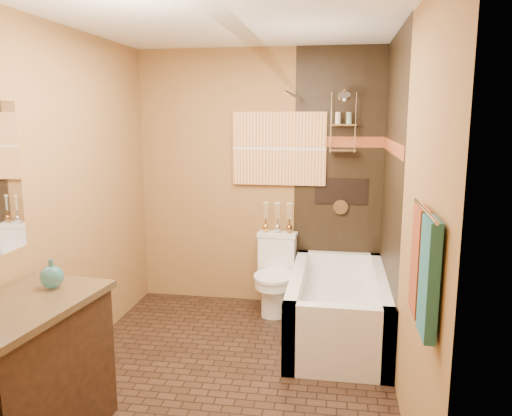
% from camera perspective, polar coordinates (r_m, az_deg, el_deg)
% --- Properties ---
extents(floor, '(3.00, 3.00, 0.00)m').
position_cam_1_polar(floor, '(3.87, -3.33, -18.25)').
color(floor, black).
rests_on(floor, ground).
extents(wall_left, '(0.02, 3.00, 2.50)m').
position_cam_1_polar(wall_left, '(3.90, -21.03, 0.76)').
color(wall_left, olive).
rests_on(wall_left, floor).
extents(wall_right, '(0.02, 3.00, 2.50)m').
position_cam_1_polar(wall_right, '(3.40, 16.61, -0.33)').
color(wall_right, olive).
rests_on(wall_right, floor).
extents(wall_back, '(2.40, 0.02, 2.50)m').
position_cam_1_polar(wall_back, '(4.91, 0.34, 3.34)').
color(wall_back, olive).
rests_on(wall_back, floor).
extents(wall_front, '(2.40, 0.02, 2.50)m').
position_cam_1_polar(wall_front, '(2.06, -12.93, -7.08)').
color(wall_front, olive).
rests_on(wall_front, floor).
extents(ceiling, '(3.00, 3.00, 0.00)m').
position_cam_1_polar(ceiling, '(3.46, -3.80, 21.11)').
color(ceiling, silver).
rests_on(ceiling, wall_back).
extents(alcove_tile_back, '(0.85, 0.01, 2.50)m').
position_cam_1_polar(alcove_tile_back, '(4.84, 9.44, 3.09)').
color(alcove_tile_back, black).
rests_on(alcove_tile_back, wall_back).
extents(alcove_tile_right, '(0.01, 1.50, 2.50)m').
position_cam_1_polar(alcove_tile_right, '(4.13, 15.17, 1.61)').
color(alcove_tile_right, black).
rests_on(alcove_tile_right, wall_right).
extents(mosaic_band_back, '(0.85, 0.01, 0.10)m').
position_cam_1_polar(mosaic_band_back, '(4.80, 9.57, 7.46)').
color(mosaic_band_back, maroon).
rests_on(mosaic_band_back, alcove_tile_back).
extents(mosaic_band_right, '(0.01, 1.50, 0.10)m').
position_cam_1_polar(mosaic_band_right, '(4.09, 15.28, 6.74)').
color(mosaic_band_right, maroon).
rests_on(mosaic_band_right, alcove_tile_right).
extents(alcove_niche, '(0.50, 0.01, 0.25)m').
position_cam_1_polar(alcove_niche, '(4.85, 9.70, 1.90)').
color(alcove_niche, black).
rests_on(alcove_niche, alcove_tile_back).
extents(shower_fixtures, '(0.24, 0.33, 1.16)m').
position_cam_1_polar(shower_fixtures, '(4.69, 9.90, 7.95)').
color(shower_fixtures, silver).
rests_on(shower_fixtures, floor).
extents(curtain_rod, '(0.03, 1.55, 0.03)m').
position_cam_1_polar(curtain_rod, '(4.08, 4.36, 12.69)').
color(curtain_rod, silver).
rests_on(curtain_rod, wall_back).
extents(towel_bar, '(0.02, 0.55, 0.02)m').
position_cam_1_polar(towel_bar, '(2.33, 18.79, -0.24)').
color(towel_bar, silver).
rests_on(towel_bar, wall_right).
extents(towel_teal, '(0.05, 0.22, 0.52)m').
position_cam_1_polar(towel_teal, '(2.27, 19.17, -7.56)').
color(towel_teal, '#1D5662').
rests_on(towel_teal, towel_bar).
extents(towel_rust, '(0.05, 0.22, 0.52)m').
position_cam_1_polar(towel_rust, '(2.52, 18.18, -5.75)').
color(towel_rust, maroon).
rests_on(towel_rust, towel_bar).
extents(sunset_painting, '(0.90, 0.04, 0.70)m').
position_cam_1_polar(sunset_painting, '(4.83, 2.66, 6.78)').
color(sunset_painting, orange).
rests_on(sunset_painting, wall_back).
extents(bathtub, '(0.80, 1.50, 0.55)m').
position_cam_1_polar(bathtub, '(4.38, 9.35, -11.65)').
color(bathtub, white).
rests_on(bathtub, floor).
extents(toilet, '(0.39, 0.57, 0.74)m').
position_cam_1_polar(toilet, '(4.80, 2.19, -7.53)').
color(toilet, white).
rests_on(toilet, floor).
extents(vanity, '(0.70, 1.03, 0.86)m').
position_cam_1_polar(vanity, '(3.20, -24.93, -17.08)').
color(vanity, black).
rests_on(vanity, floor).
extents(teal_bottle, '(0.17, 0.17, 0.21)m').
position_cam_1_polar(teal_bottle, '(3.18, -22.32, -6.97)').
color(teal_bottle, '#266E74').
rests_on(teal_bottle, vanity).
extents(bud_vases, '(0.29, 0.06, 0.29)m').
position_cam_1_polar(bud_vases, '(4.83, 2.48, -1.00)').
color(bud_vases, gold).
rests_on(bud_vases, toilet).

